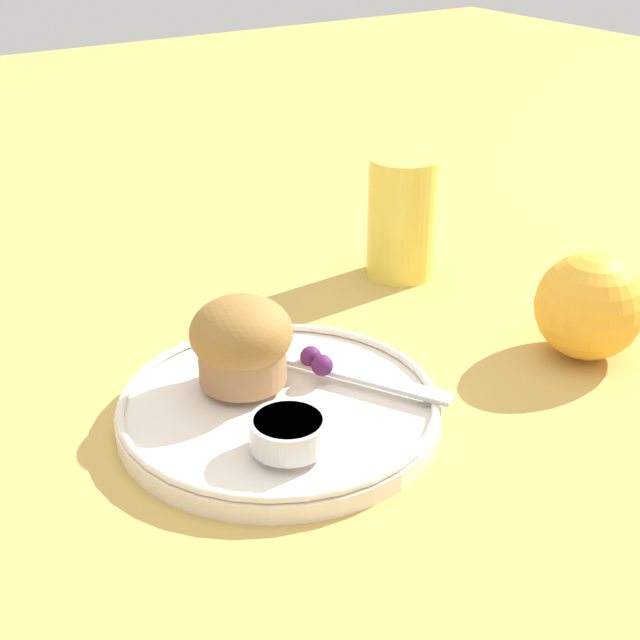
% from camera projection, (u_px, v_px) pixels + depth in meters
% --- Properties ---
extents(ground_plane, '(3.00, 3.00, 0.00)m').
position_uv_depth(ground_plane, '(304.00, 421.00, 0.64)').
color(ground_plane, tan).
extents(plate, '(0.23, 0.23, 0.02)m').
position_uv_depth(plate, '(279.00, 408.00, 0.64)').
color(plate, silver).
rests_on(plate, ground_plane).
extents(muffin, '(0.07, 0.07, 0.07)m').
position_uv_depth(muffin, '(242.00, 341.00, 0.64)').
color(muffin, '#9E7047').
rests_on(muffin, plate).
extents(cream_ramekin, '(0.05, 0.05, 0.02)m').
position_uv_depth(cream_ramekin, '(288.00, 431.00, 0.57)').
color(cream_ramekin, silver).
rests_on(cream_ramekin, plate).
extents(berry_pair, '(0.03, 0.02, 0.02)m').
position_uv_depth(berry_pair, '(316.00, 361.00, 0.66)').
color(berry_pair, '#4C194C').
rests_on(berry_pair, plate).
extents(butter_knife, '(0.17, 0.10, 0.00)m').
position_uv_depth(butter_knife, '(335.00, 370.00, 0.66)').
color(butter_knife, '#B7B7BC').
rests_on(butter_knife, plate).
extents(orange_fruit, '(0.09, 0.09, 0.09)m').
position_uv_depth(orange_fruit, '(590.00, 306.00, 0.71)').
color(orange_fruit, '#F4A82D').
rests_on(orange_fruit, ground_plane).
extents(juice_glass, '(0.07, 0.07, 0.12)m').
position_uv_depth(juice_glass, '(402.00, 217.00, 0.84)').
color(juice_glass, '#EAD14C').
rests_on(juice_glass, ground_plane).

